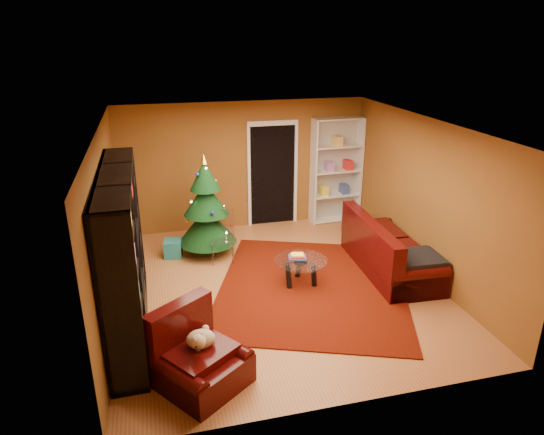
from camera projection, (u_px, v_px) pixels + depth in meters
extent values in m
cube|color=#995A2F|center=(278.00, 288.00, 7.86)|extent=(5.00, 5.50, 0.05)
cube|color=silver|center=(279.00, 124.00, 6.90)|extent=(5.00, 5.50, 0.05)
cube|color=brown|center=(244.00, 166.00, 9.89)|extent=(5.00, 0.05, 2.60)
cube|color=brown|center=(105.00, 227.00, 6.80)|extent=(0.05, 5.50, 2.60)
cube|color=brown|center=(427.00, 198.00, 7.96)|extent=(0.05, 5.50, 2.60)
cube|color=#521003|center=(312.00, 287.00, 7.83)|extent=(3.95, 4.24, 0.02)
cube|color=#1A777B|center=(173.00, 248.00, 8.85)|extent=(0.36, 0.36, 0.31)
cube|color=#337A36|center=(200.00, 242.00, 9.19)|extent=(0.30, 0.30, 0.26)
cube|color=#A82932|center=(195.00, 235.00, 9.55)|extent=(0.23, 0.23, 0.22)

